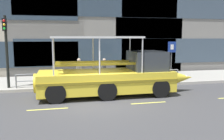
{
  "coord_description": "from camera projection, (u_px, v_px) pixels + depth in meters",
  "views": [
    {
      "loc": [
        -1.88,
        -11.64,
        3.19
      ],
      "look_at": [
        1.19,
        2.0,
        1.3
      ],
      "focal_mm": 38.69,
      "sensor_mm": 36.0,
      "label": 1
    }
  ],
  "objects": [
    {
      "name": "pedestrian_mid_left",
      "position": [
        104.0,
        67.0,
        16.61
      ],
      "size": [
        0.22,
        0.46,
        1.59
      ],
      "color": "black",
      "rests_on": "sidewalk"
    },
    {
      "name": "pedestrian_mid_right",
      "position": [
        79.0,
        68.0,
        15.98
      ],
      "size": [
        0.36,
        0.35,
        1.65
      ],
      "color": "#47423D",
      "rests_on": "sidewalk"
    },
    {
      "name": "pedestrian_near_bow",
      "position": [
        142.0,
        67.0,
        17.04
      ],
      "size": [
        0.35,
        0.34,
        1.58
      ],
      "color": "#1E2338",
      "rests_on": "sidewalk"
    },
    {
      "name": "curb_guardrail",
      "position": [
        103.0,
        76.0,
        15.53
      ],
      "size": [
        10.64,
        0.09,
        0.84
      ],
      "color": "gray",
      "rests_on": "sidewalk"
    },
    {
      "name": "ground_plane",
      "position": [
        98.0,
        102.0,
        12.09
      ],
      "size": [
        120.0,
        120.0,
        0.0
      ],
      "primitive_type": "plane",
      "color": "#3D3D3F"
    },
    {
      "name": "sidewalk",
      "position": [
        85.0,
        80.0,
        17.5
      ],
      "size": [
        32.0,
        4.8,
        0.18
      ],
      "primitive_type": "cube",
      "color": "#99968E",
      "rests_on": "ground_plane"
    },
    {
      "name": "lane_centreline",
      "position": [
        100.0,
        106.0,
        11.32
      ],
      "size": [
        25.8,
        0.12,
        0.01
      ],
      "color": "#DBD64C",
      "rests_on": "ground_plane"
    },
    {
      "name": "parking_sign",
      "position": [
        172.0,
        54.0,
        17.15
      ],
      "size": [
        0.6,
        0.12,
        2.72
      ],
      "color": "#4C4F54",
      "rests_on": "sidewalk"
    },
    {
      "name": "duck_tour_boat",
      "position": [
        115.0,
        76.0,
        13.42
      ],
      "size": [
        9.09,
        2.6,
        3.25
      ],
      "color": "yellow",
      "rests_on": "ground_plane"
    },
    {
      "name": "curb_edge",
      "position": [
        90.0,
        87.0,
        15.09
      ],
      "size": [
        32.0,
        0.18,
        0.18
      ],
      "primitive_type": "cube",
      "color": "#B2ADA3",
      "rests_on": "ground_plane"
    },
    {
      "name": "traffic_light_pole",
      "position": [
        6.0,
        45.0,
        14.15
      ],
      "size": [
        0.24,
        0.46,
        4.29
      ],
      "color": "black",
      "rests_on": "sidewalk"
    }
  ]
}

